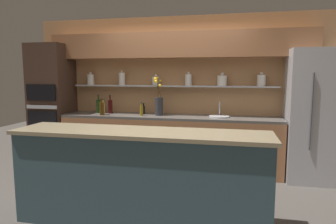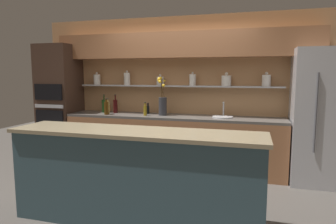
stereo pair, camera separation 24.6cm
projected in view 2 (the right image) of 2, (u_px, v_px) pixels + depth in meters
The scene contains 15 objects.
ground_plane at pixel (155, 198), 3.92m from camera, with size 12.00×12.00×0.00m, color #4C4742.
back_wall_unit at pixel (182, 78), 5.19m from camera, with size 5.20×0.44×2.60m.
back_counter_unit at pixel (172, 142), 5.07m from camera, with size 3.65×0.62×0.92m.
island_counter at pixel (136, 177), 3.23m from camera, with size 2.74×0.61×1.02m.
refrigerator at pixel (322, 117), 4.36m from camera, with size 0.85×0.73×1.98m.
oven_tower at pixel (60, 103), 5.58m from camera, with size 0.66×0.64×2.14m.
flower_vase at pixel (162, 103), 5.04m from camera, with size 0.16×0.16×0.65m.
sink_fixture at pixel (223, 116), 4.80m from camera, with size 0.33×0.33×0.25m.
bottle_wine_0 at pixel (104, 106), 5.45m from camera, with size 0.08×0.08×0.33m.
bottle_sauce_1 at pixel (109, 108), 5.47m from camera, with size 0.06×0.06×0.18m.
bottle_spirit_2 at pixel (108, 108), 5.22m from camera, with size 0.07×0.07×0.27m.
bottle_spirit_3 at pixel (106, 108), 5.13m from camera, with size 0.07×0.07×0.28m.
bottle_wine_4 at pixel (115, 106), 5.36m from camera, with size 0.08×0.08×0.33m.
bottle_oil_5 at pixel (145, 110), 5.02m from camera, with size 0.05×0.05×0.22m.
bottle_sauce_6 at pixel (148, 109), 5.29m from camera, with size 0.05×0.05×0.19m.
Camera 2 is at (1.19, -3.56, 1.61)m, focal length 32.00 mm.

